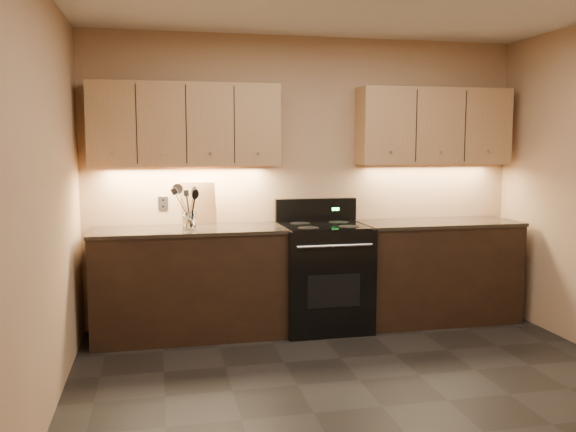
% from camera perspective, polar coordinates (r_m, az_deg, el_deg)
% --- Properties ---
extents(floor, '(4.00, 4.00, 0.00)m').
position_cam_1_polar(floor, '(4.05, 8.80, -17.21)').
color(floor, black).
rests_on(floor, ground).
extents(wall_back, '(4.00, 0.04, 2.60)m').
position_cam_1_polar(wall_back, '(5.62, 1.73, 3.30)').
color(wall_back, tan).
rests_on(wall_back, ground).
extents(wall_left, '(0.04, 4.00, 2.60)m').
position_cam_1_polar(wall_left, '(3.52, -22.75, 0.70)').
color(wall_left, tan).
rests_on(wall_left, ground).
extents(counter_left, '(1.62, 0.62, 0.93)m').
position_cam_1_polar(counter_left, '(5.29, -9.22, -6.16)').
color(counter_left, black).
rests_on(counter_left, ground).
extents(counter_right, '(1.46, 0.62, 0.93)m').
position_cam_1_polar(counter_right, '(5.85, 13.75, -5.00)').
color(counter_right, black).
rests_on(counter_right, ground).
extents(stove, '(0.76, 0.68, 1.14)m').
position_cam_1_polar(stove, '(5.45, 3.33, -5.54)').
color(stove, black).
rests_on(stove, ground).
extents(upper_cab_left, '(1.60, 0.30, 0.70)m').
position_cam_1_polar(upper_cab_left, '(5.31, -9.58, 8.41)').
color(upper_cab_left, tan).
rests_on(upper_cab_left, wall_back).
extents(upper_cab_right, '(1.44, 0.30, 0.70)m').
position_cam_1_polar(upper_cab_right, '(5.87, 13.48, 8.15)').
color(upper_cab_right, tan).
rests_on(upper_cab_right, wall_back).
extents(outlet_plate, '(0.08, 0.01, 0.12)m').
position_cam_1_polar(outlet_plate, '(5.47, -11.61, 1.17)').
color(outlet_plate, '#B2B5BA').
rests_on(outlet_plate, wall_back).
extents(utensil_crock, '(0.13, 0.13, 0.14)m').
position_cam_1_polar(utensil_crock, '(5.20, -9.23, -0.45)').
color(utensil_crock, white).
rests_on(utensil_crock, counter_left).
extents(cutting_board, '(0.33, 0.19, 0.39)m').
position_cam_1_polar(cutting_board, '(5.43, -8.37, 1.22)').
color(cutting_board, tan).
rests_on(cutting_board, counter_left).
extents(wooden_spoon, '(0.14, 0.07, 0.35)m').
position_cam_1_polar(wooden_spoon, '(5.19, -9.45, 0.88)').
color(wooden_spoon, tan).
rests_on(wooden_spoon, utensil_crock).
extents(black_spoon, '(0.11, 0.13, 0.33)m').
position_cam_1_polar(black_spoon, '(5.21, -9.19, 0.79)').
color(black_spoon, black).
rests_on(black_spoon, utensil_crock).
extents(black_turner, '(0.13, 0.17, 0.34)m').
position_cam_1_polar(black_turner, '(5.17, -9.11, 0.79)').
color(black_turner, black).
rests_on(black_turner, utensil_crock).
extents(steel_spatula, '(0.25, 0.15, 0.39)m').
position_cam_1_polar(steel_spatula, '(5.19, -8.89, 1.12)').
color(steel_spatula, silver).
rests_on(steel_spatula, utensil_crock).
extents(steel_skimmer, '(0.22, 0.13, 0.38)m').
position_cam_1_polar(steel_skimmer, '(5.18, -8.85, 1.03)').
color(steel_skimmer, silver).
rests_on(steel_skimmer, utensil_crock).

